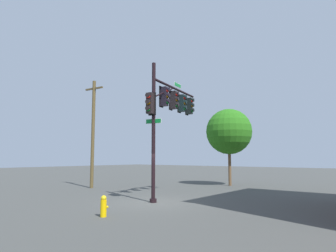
{
  "coord_description": "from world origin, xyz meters",
  "views": [
    {
      "loc": [
        -11.77,
        -10.37,
        2.31
      ],
      "look_at": [
        1.33,
        0.08,
        4.08
      ],
      "focal_mm": 31.85,
      "sensor_mm": 36.0,
      "label": 1
    }
  ],
  "objects_px": {
    "fire_hydrant": "(104,206)",
    "signal_pole_assembly": "(170,108)",
    "utility_pole": "(93,132)",
    "tree_near": "(229,132)"
  },
  "relations": [
    {
      "from": "fire_hydrant",
      "to": "signal_pole_assembly",
      "type": "bearing_deg",
      "value": 12.51
    },
    {
      "from": "utility_pole",
      "to": "tree_near",
      "type": "distance_m",
      "value": 11.1
    },
    {
      "from": "signal_pole_assembly",
      "to": "fire_hydrant",
      "type": "bearing_deg",
      "value": -167.49
    },
    {
      "from": "fire_hydrant",
      "to": "tree_near",
      "type": "relative_size",
      "value": 0.13
    },
    {
      "from": "tree_near",
      "to": "signal_pole_assembly",
      "type": "bearing_deg",
      "value": -174.92
    },
    {
      "from": "signal_pole_assembly",
      "to": "utility_pole",
      "type": "xyz_separation_m",
      "value": [
        0.78,
        8.18,
        -0.92
      ]
    },
    {
      "from": "signal_pole_assembly",
      "to": "tree_near",
      "type": "height_order",
      "value": "signal_pole_assembly"
    },
    {
      "from": "utility_pole",
      "to": "fire_hydrant",
      "type": "relative_size",
      "value": 10.01
    },
    {
      "from": "fire_hydrant",
      "to": "tree_near",
      "type": "height_order",
      "value": "tree_near"
    },
    {
      "from": "utility_pole",
      "to": "tree_near",
      "type": "relative_size",
      "value": 1.3
    }
  ]
}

